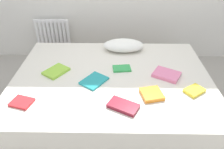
% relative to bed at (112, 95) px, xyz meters
% --- Properties ---
extents(ground_plane, '(8.00, 8.00, 0.00)m').
position_rel_bed_xyz_m(ground_plane, '(0.00, 0.00, -0.25)').
color(ground_plane, '#9E998E').
extents(bed, '(2.00, 1.50, 0.50)m').
position_rel_bed_xyz_m(bed, '(0.00, 0.00, 0.00)').
color(bed, brown).
rests_on(bed, ground).
extents(radiator, '(0.50, 0.04, 0.51)m').
position_rel_bed_xyz_m(radiator, '(-0.90, 1.20, 0.13)').
color(radiator, white).
rests_on(radiator, ground).
extents(pillow, '(0.48, 0.27, 0.13)m').
position_rel_bed_xyz_m(pillow, '(0.13, 0.54, 0.32)').
color(pillow, white).
rests_on(pillow, bed).
extents(textbook_pink, '(0.31, 0.29, 0.03)m').
position_rel_bed_xyz_m(textbook_pink, '(0.54, 0.01, 0.27)').
color(textbook_pink, pink).
rests_on(textbook_pink, bed).
extents(textbook_orange, '(0.21, 0.22, 0.04)m').
position_rel_bed_xyz_m(textbook_orange, '(0.35, -0.31, 0.27)').
color(textbook_orange, orange).
rests_on(textbook_orange, bed).
extents(textbook_teal, '(0.29, 0.30, 0.02)m').
position_rel_bed_xyz_m(textbook_teal, '(-0.17, -0.10, 0.26)').
color(textbook_teal, teal).
rests_on(textbook_teal, bed).
extents(textbook_yellow, '(0.21, 0.20, 0.03)m').
position_rel_bed_xyz_m(textbook_yellow, '(0.75, -0.25, 0.27)').
color(textbook_yellow, yellow).
rests_on(textbook_yellow, bed).
extents(textbook_lime, '(0.28, 0.29, 0.03)m').
position_rel_bed_xyz_m(textbook_lime, '(-0.57, 0.05, 0.27)').
color(textbook_lime, '#8CC638').
rests_on(textbook_lime, bed).
extents(textbook_green, '(0.20, 0.14, 0.02)m').
position_rel_bed_xyz_m(textbook_green, '(0.10, 0.12, 0.26)').
color(textbook_green, green).
rests_on(textbook_green, bed).
extents(textbook_red, '(0.21, 0.18, 0.02)m').
position_rel_bed_xyz_m(textbook_red, '(-0.75, -0.42, 0.26)').
color(textbook_red, red).
rests_on(textbook_red, bed).
extents(textbook_maroon, '(0.28, 0.24, 0.03)m').
position_rel_bed_xyz_m(textbook_maroon, '(0.10, -0.46, 0.27)').
color(textbook_maroon, maroon).
rests_on(textbook_maroon, bed).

